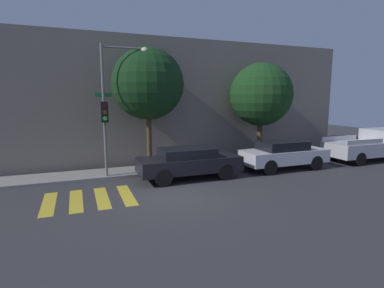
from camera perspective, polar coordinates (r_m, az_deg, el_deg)
name	(u,v)px	position (r m, az deg, el deg)	size (l,w,h in m)	color
ground_plane	(171,196)	(11.40, -3.97, -9.94)	(60.00, 60.00, 0.00)	#333335
sidewalk	(147,170)	(15.21, -8.60, -4.97)	(26.00, 1.84, 0.14)	gray
building_row	(130,102)	(19.03, -11.72, 7.91)	(26.00, 6.00, 6.88)	slate
crosswalk	(89,199)	(11.71, -18.98, -9.89)	(3.14, 2.60, 0.00)	gold
traffic_light_pole	(114,96)	(13.79, -14.70, 8.82)	(2.41, 0.56, 5.99)	slate
sedan_near_corner	(189,162)	(13.58, -0.60, -3.44)	(4.64, 1.76, 1.43)	black
sedan_middle	(283,154)	(16.12, 16.99, -1.82)	(4.50, 1.79, 1.48)	silver
pickup_truck	(372,145)	(20.64, 31.09, -0.11)	(5.32, 2.00, 1.82)	#BCBCC1
tree_near_corner	(148,84)	(14.97, -8.37, 11.24)	(3.50, 3.50, 6.09)	#4C3823
tree_midblock	(261,95)	(17.59, 13.02, 9.15)	(3.54, 3.54, 5.63)	#4C3823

